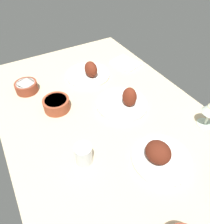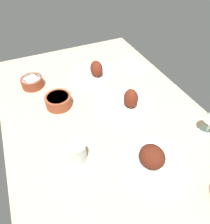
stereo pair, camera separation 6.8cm
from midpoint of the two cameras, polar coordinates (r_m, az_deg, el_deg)
name	(u,v)px [view 2 (the right image)]	position (r cm, az deg, el deg)	size (l,w,h in cm)	color
dining_table	(105,118)	(97.22, 2.00, -1.75)	(140.00, 90.00, 4.00)	#C6B28E
plate_far_side	(154,160)	(80.06, 15.88, -12.90)	(22.48, 22.48, 8.93)	white
plate_center_main	(95,72)	(119.04, -1.28, 10.96)	(24.97, 24.97, 10.07)	white
plate_near_viewer	(126,103)	(98.90, 7.70, 2.40)	(24.78, 24.78, 10.98)	white
bowl_cream	(32,82)	(116.29, -18.01, 7.90)	(11.40, 11.40, 5.19)	brown
bowl_onions	(58,101)	(100.29, -10.95, 3.06)	(12.49, 12.49, 5.69)	brown
water_tumbler	(77,152)	(77.74, -5.21, -11.15)	(6.50, 6.50, 8.39)	silver
folded_napkin	(133,65)	(131.18, 9.36, 12.85)	(16.06, 12.47, 1.20)	white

